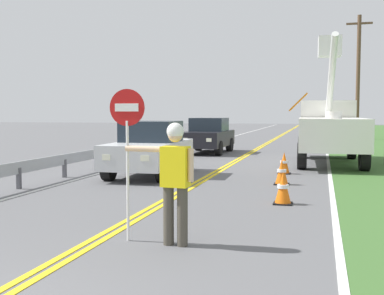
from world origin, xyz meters
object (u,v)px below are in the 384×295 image
Objects in this scene: utility_bucket_truck at (329,127)px; oncoming_sedan_second at (208,136)px; flagger_worker at (175,176)px; oncoming_sedan_nearest at (150,149)px; utility_pole_mid at (358,75)px; traffic_cone_lead at (283,189)px; stop_sign_paddle at (127,130)px; traffic_cone_mid at (282,172)px; traffic_cone_tail at (284,163)px.

oncoming_sedan_second is (-5.62, 3.18, -0.57)m from utility_bucket_truck.
flagger_worker is 8.00m from oncoming_sedan_nearest.
oncoming_sedan_second is 16.52m from utility_pole_mid.
utility_pole_mid reaches higher than traffic_cone_lead.
oncoming_sedan_second reaches higher than traffic_cone_lead.
traffic_cone_lead is at bearing 60.34° from stop_sign_paddle.
traffic_cone_lead is (-1.06, -9.22, -1.06)m from utility_bucket_truck.
flagger_worker reaches higher than oncoming_sedan_second.
utility_pole_mid is at bearing 81.59° from traffic_cone_mid.
utility_bucket_truck reaches higher than stop_sign_paddle.
traffic_cone_tail is at bearing 83.99° from flagger_worker.
utility_pole_mid reaches higher than flagger_worker.
utility_bucket_truck is at bearing 79.62° from flagger_worker.
traffic_cone_lead is at bearing -96.98° from utility_pole_mid.
traffic_cone_tail is (1.70, 8.84, -1.37)m from stop_sign_paddle.
utility_bucket_truck is (3.13, 12.86, -0.31)m from stop_sign_paddle.
stop_sign_paddle is 0.26× the size of utility_pole_mid.
utility_bucket_truck is 9.84× the size of traffic_cone_tail.
flagger_worker reaches higher than traffic_cone_mid.
utility_bucket_truck is 0.77× the size of utility_pole_mid.
traffic_cone_mid is (-0.25, 2.84, 0.00)m from traffic_cone_lead.
traffic_cone_tail is (4.03, 1.51, -0.50)m from oncoming_sedan_nearest.
traffic_cone_mid is at bearing -11.61° from oncoming_sedan_nearest.
stop_sign_paddle reaches higher than flagger_worker.
oncoming_sedan_nearest is (-3.09, 7.38, -0.21)m from flagger_worker.
utility_bucket_truck is 9.34m from traffic_cone_lead.
flagger_worker is at bearing -4.00° from stop_sign_paddle.
oncoming_sedan_nearest reaches higher than traffic_cone_mid.
traffic_cone_mid is (-1.32, -6.38, -1.06)m from utility_bucket_truck.
stop_sign_paddle is at bearing -103.69° from utility_bucket_truck.
flagger_worker reaches higher than traffic_cone_tail.
oncoming_sedan_nearest is (-2.32, 7.33, -0.88)m from stop_sign_paddle.
utility_bucket_truck is at bearing 76.31° from stop_sign_paddle.
traffic_cone_tail is at bearing 94.02° from traffic_cone_lead.
stop_sign_paddle is at bearing -72.41° from oncoming_sedan_nearest.
utility_bucket_truck is 1.66× the size of oncoming_sedan_nearest.
traffic_cone_lead is 1.00× the size of traffic_cone_mid.
utility_pole_mid reaches higher than utility_bucket_truck.
utility_bucket_truck is at bearing -29.49° from oncoming_sedan_second.
traffic_cone_lead and traffic_cone_tail have the same top height.
utility_bucket_truck is 1.67× the size of oncoming_sedan_second.
traffic_cone_mid is 1.00× the size of traffic_cone_tail.
traffic_cone_mid is at bearing -98.41° from utility_pole_mid.
oncoming_sedan_nearest is 4.33m from traffic_cone_tail.
utility_pole_mid is 24.26m from traffic_cone_mid.
utility_pole_mid is at bearing 83.02° from traffic_cone_lead.
traffic_cone_lead is at bearing -85.98° from traffic_cone_tail.
stop_sign_paddle is at bearing -119.66° from traffic_cone_lead.
flagger_worker is 30.70m from utility_pole_mid.
oncoming_sedan_second is at bearing 101.43° from flagger_worker.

